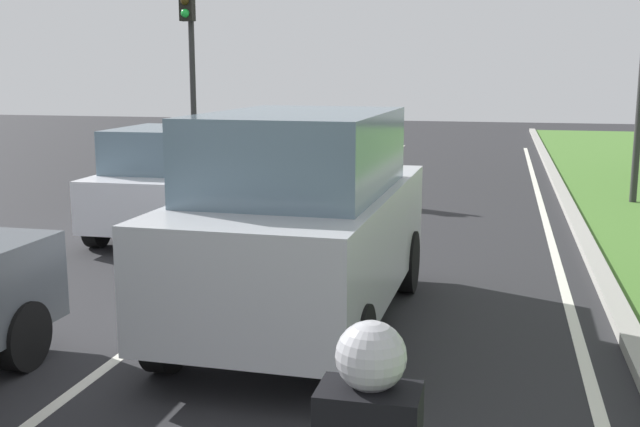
# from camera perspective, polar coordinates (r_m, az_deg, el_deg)

# --- Properties ---
(ground_plane) EXTENTS (60.00, 60.00, 0.00)m
(ground_plane) POSITION_cam_1_polar(r_m,az_deg,el_deg) (12.42, 0.23, -1.88)
(ground_plane) COLOR #262628
(lane_line_center) EXTENTS (0.12, 32.00, 0.01)m
(lane_line_center) POSITION_cam_1_polar(r_m,az_deg,el_deg) (12.59, -2.87, -1.71)
(lane_line_center) COLOR silver
(lane_line_center) RESTS_ON ground
(lane_line_right_edge) EXTENTS (0.12, 32.00, 0.01)m
(lane_line_right_edge) POSITION_cam_1_polar(r_m,az_deg,el_deg) (12.14, 17.04, -2.63)
(lane_line_right_edge) COLOR silver
(lane_line_right_edge) RESTS_ON ground
(curb_right) EXTENTS (0.24, 48.00, 0.12)m
(curb_right) POSITION_cam_1_polar(r_m,az_deg,el_deg) (12.17, 19.41, -2.46)
(curb_right) COLOR #9E9B93
(curb_right) RESTS_ON ground
(car_suv_ahead) EXTENTS (2.04, 4.54, 2.28)m
(car_suv_ahead) POSITION_cam_1_polar(r_m,az_deg,el_deg) (7.94, -1.22, -0.42)
(car_suv_ahead) COLOR #B7BABF
(car_suv_ahead) RESTS_ON ground
(car_hatchback_far) EXTENTS (1.80, 3.74, 1.78)m
(car_hatchback_far) POSITION_cam_1_polar(r_m,az_deg,el_deg) (12.90, -11.02, 2.38)
(car_hatchback_far) COLOR silver
(car_hatchback_far) RESTS_ON ground
(traffic_light_overhead_left) EXTENTS (0.32, 0.50, 5.00)m
(traffic_light_overhead_left) POSITION_cam_1_polar(r_m,az_deg,el_deg) (18.80, -9.70, 12.54)
(traffic_light_overhead_left) COLOR #2D2D2D
(traffic_light_overhead_left) RESTS_ON ground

